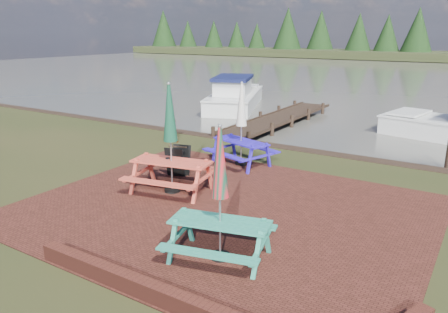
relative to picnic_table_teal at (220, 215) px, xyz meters
name	(u,v)px	position (x,y,z in m)	size (l,w,h in m)	color
ground	(199,225)	(-1.16, 0.97, -0.87)	(120.00, 120.00, 0.00)	black
paving	(224,209)	(-1.16, 1.97, -0.86)	(9.00, 7.50, 0.02)	#381812
brick_wall	(224,311)	(0.99, -1.45, -0.72)	(6.21, 1.79, 0.30)	#4C1E16
water	(436,78)	(-1.16, 37.97, -0.87)	(120.00, 60.00, 0.02)	#44423A
picnic_table_teal	(220,215)	(0.00, 0.00, 0.00)	(2.11, 1.96, 2.47)	#288169
picnic_table_red	(171,156)	(-2.90, 2.23, 0.11)	(2.31, 2.14, 2.79)	#C44532
picnic_table_blue	(241,137)	(-2.62, 5.27, 0.02)	(2.23, 2.10, 2.54)	#2918B7
chalkboard	(178,161)	(-3.58, 3.36, -0.41)	(0.58, 0.65, 0.88)	black
jetty	(278,118)	(-4.66, 12.24, -0.75)	(1.76, 9.08, 1.00)	black
boat_jetty	(235,98)	(-8.76, 15.15, -0.46)	(4.82, 7.39, 2.03)	silver
person	(172,118)	(-6.35, 6.54, 0.02)	(0.65, 0.43, 1.78)	gray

